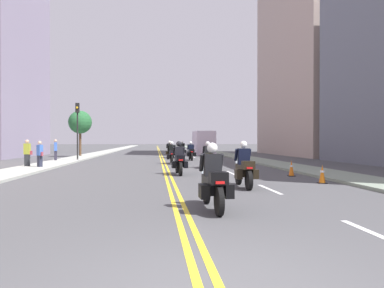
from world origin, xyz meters
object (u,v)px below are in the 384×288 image
object	(u,v)px
pedestrian_2	(56,150)
motorcycle_7	(182,150)
traffic_cone_0	(291,168)
pedestrian_0	(27,153)
motorcycle_6	(169,151)
motorcycle_1	(244,169)
motorcycle_5	(191,152)
street_tree_0	(80,122)
motorcycle_4	(172,155)
motorcycle_0	(213,182)
motorcycle_2	(179,161)
traffic_light_near	(77,121)
traffic_cone_1	(322,174)
parked_truck	(203,144)
pedestrian_1	(40,154)
motorcycle_3	(208,157)

from	to	relation	value
pedestrian_2	motorcycle_7	bearing A→B (deg)	-66.14
traffic_cone_0	pedestrian_0	world-z (taller)	pedestrian_0
motorcycle_6	pedestrian_0	size ratio (longest dim) A/B	1.26
motorcycle_1	motorcycle_5	size ratio (longest dim) A/B	1.02
street_tree_0	motorcycle_4	bearing A→B (deg)	-53.29
motorcycle_0	motorcycle_7	xyz separation A→B (m)	(1.55, 30.17, 0.01)
motorcycle_2	pedestrian_2	distance (m)	14.86
motorcycle_7	motorcycle_5	bearing A→B (deg)	-89.99
motorcycle_5	motorcycle_1	bearing A→B (deg)	-90.96
motorcycle_4	pedestrian_0	distance (m)	9.49
motorcycle_1	pedestrian_0	size ratio (longest dim) A/B	1.30
motorcycle_2	motorcycle_6	size ratio (longest dim) A/B	0.98
motorcycle_2	pedestrian_0	distance (m)	10.26
pedestrian_2	traffic_light_near	bearing A→B (deg)	-79.85
motorcycle_7	motorcycle_4	bearing A→B (deg)	-98.34
motorcycle_5	traffic_light_near	bearing A→B (deg)	179.95
motorcycle_7	traffic_cone_1	bearing A→B (deg)	-82.74
pedestrian_0	parked_truck	distance (m)	24.43
motorcycle_4	traffic_light_near	bearing A→B (deg)	150.32
motorcycle_6	traffic_light_near	size ratio (longest dim) A/B	0.46
motorcycle_7	traffic_cone_0	size ratio (longest dim) A/B	2.98
pedestrian_0	parked_truck	size ratio (longest dim) A/B	0.27
traffic_cone_1	motorcycle_0	bearing A→B (deg)	-136.65
motorcycle_0	pedestrian_1	distance (m)	15.72
motorcycle_4	pedestrian_1	xyz separation A→B (m)	(-7.99, -3.84, 0.19)
motorcycle_7	motorcycle_0	bearing A→B (deg)	-93.59
motorcycle_4	motorcycle_6	bearing A→B (deg)	88.52
motorcycle_4	street_tree_0	world-z (taller)	street_tree_0
pedestrian_1	pedestrian_2	size ratio (longest dim) A/B	0.93
motorcycle_1	motorcycle_6	world-z (taller)	motorcycle_6
pedestrian_2	street_tree_0	xyz separation A→B (m)	(0.16, 8.49, 2.65)
motorcycle_3	motorcycle_6	world-z (taller)	motorcycle_6
motorcycle_7	pedestrian_0	xyz separation A→B (m)	(-10.66, -16.12, 0.22)
traffic_cone_1	traffic_cone_0	bearing A→B (deg)	92.29
traffic_light_near	motorcycle_3	bearing A→B (deg)	-42.36
motorcycle_7	pedestrian_0	size ratio (longest dim) A/B	1.31
pedestrian_1	motorcycle_0	bearing A→B (deg)	-15.65
motorcycle_4	parked_truck	distance (m)	17.76
traffic_cone_0	street_tree_0	xyz separation A→B (m)	(-14.07, 21.57, 3.19)
motorcycle_1	motorcycle_2	bearing A→B (deg)	112.31
motorcycle_1	motorcycle_3	distance (m)	8.91
motorcycle_5	parked_truck	xyz separation A→B (m)	(2.74, 12.69, 0.61)
motorcycle_0	traffic_light_near	xyz separation A→B (m)	(-7.73, 21.52, 2.62)
motorcycle_4	traffic_cone_0	world-z (taller)	motorcycle_4
motorcycle_5	motorcycle_7	world-z (taller)	motorcycle_7
motorcycle_1	street_tree_0	distance (m)	27.68
traffic_light_near	parked_truck	size ratio (longest dim) A/B	0.73
motorcycle_1	traffic_cone_1	xyz separation A→B (m)	(3.32, 0.88, -0.29)
street_tree_0	traffic_cone_0	bearing A→B (deg)	-56.90
motorcycle_0	parked_truck	distance (m)	34.70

